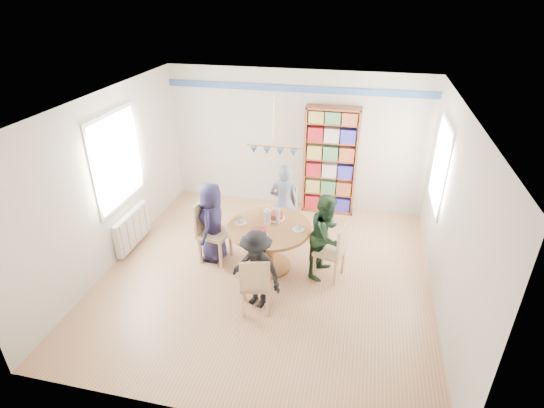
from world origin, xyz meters
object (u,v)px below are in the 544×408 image
(dining_table, at_px, (269,237))
(bookshelf, at_px, (330,162))
(person_left, at_px, (212,223))
(radiator, at_px, (133,229))
(person_right, at_px, (326,236))
(person_near, at_px, (257,270))
(person_far, at_px, (283,202))
(chair_near, at_px, (255,283))
(chair_left, at_px, (210,228))
(chair_right, at_px, (335,249))
(chair_far, at_px, (282,208))

(dining_table, relative_size, bookshelf, 0.62)
(dining_table, distance_m, person_left, 0.95)
(radiator, bearing_deg, person_left, -0.97)
(radiator, bearing_deg, person_right, -0.53)
(radiator, relative_size, person_near, 0.84)
(dining_table, height_order, person_right, person_right)
(person_left, bearing_deg, person_right, 88.19)
(person_right, relative_size, person_far, 0.97)
(radiator, distance_m, person_far, 2.62)
(person_right, height_order, person_near, person_right)
(person_right, height_order, person_far, person_far)
(chair_near, distance_m, bookshelf, 3.29)
(chair_left, bearing_deg, person_far, 41.01)
(chair_right, height_order, person_right, person_right)
(radiator, distance_m, dining_table, 2.42)
(chair_left, relative_size, person_near, 0.87)
(person_left, bearing_deg, dining_table, 85.48)
(person_left, xyz_separation_m, person_far, (0.98, 0.87, 0.03))
(radiator, height_order, person_near, person_near)
(chair_near, height_order, bookshelf, bookshelf)
(chair_near, relative_size, person_far, 0.65)
(person_near, relative_size, bookshelf, 0.57)
(chair_far, height_order, person_right, person_right)
(chair_right, distance_m, person_right, 0.24)
(chair_right, height_order, person_far, person_far)
(person_left, bearing_deg, chair_right, 85.45)
(radiator, relative_size, person_far, 0.72)
(person_near, bearing_deg, chair_right, 61.34)
(radiator, distance_m, chair_right, 3.45)
(person_left, bearing_deg, radiator, -92.60)
(chair_left, xyz_separation_m, person_far, (1.03, 0.90, 0.13))
(radiator, relative_size, chair_far, 1.03)
(bookshelf, bearing_deg, person_near, -102.61)
(chair_right, relative_size, bookshelf, 0.45)
(person_right, bearing_deg, chair_near, 159.18)
(chair_left, relative_size, person_left, 0.78)
(person_near, bearing_deg, chair_far, 111.35)
(chair_near, bearing_deg, chair_far, 91.22)
(chair_near, bearing_deg, dining_table, 92.64)
(person_right, bearing_deg, person_near, 154.31)
(person_near, distance_m, bookshelf, 3.13)
(chair_left, xyz_separation_m, chair_near, (1.04, -1.09, -0.07))
(dining_table, distance_m, person_far, 0.93)
(dining_table, xyz_separation_m, chair_right, (1.03, -0.05, -0.04))
(bookshelf, bearing_deg, chair_far, -122.72)
(chair_left, relative_size, person_far, 0.74)
(chair_left, xyz_separation_m, chair_far, (1.00, 0.99, -0.04))
(person_left, relative_size, person_right, 0.99)
(chair_near, xyz_separation_m, person_right, (0.83, 1.11, 0.18))
(dining_table, xyz_separation_m, chair_left, (-0.99, 0.03, 0.02))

